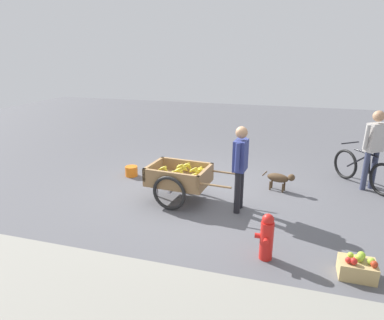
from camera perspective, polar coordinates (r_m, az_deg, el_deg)
name	(u,v)px	position (r m, az deg, el deg)	size (l,w,h in m)	color
ground_plane	(200,194)	(6.76, 1.39, -5.76)	(24.00, 24.00, 0.00)	#56565B
fruit_cart	(180,178)	(6.33, -2.10, -3.13)	(1.71, 0.99, 0.73)	#937047
vendor_person	(240,162)	(5.84, 8.13, -0.33)	(0.23, 0.55, 1.53)	black
bicycle	(363,170)	(7.87, 26.89, -1.56)	(1.02, 1.38, 0.85)	black
cyclist_person	(374,143)	(7.61, 28.35, 2.51)	(0.44, 0.42, 1.62)	#333851
dog	(280,178)	(7.05, 14.58, -2.98)	(0.66, 0.29, 0.40)	#4C3823
fire_hydrant	(267,237)	(4.77, 12.46, -12.52)	(0.25, 0.25, 0.67)	red
plastic_bucket	(131,171)	(7.80, -10.17, -1.86)	(0.28, 0.28, 0.23)	orange
apple_crate	(357,268)	(4.90, 26.11, -15.99)	(0.44, 0.32, 0.32)	tan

